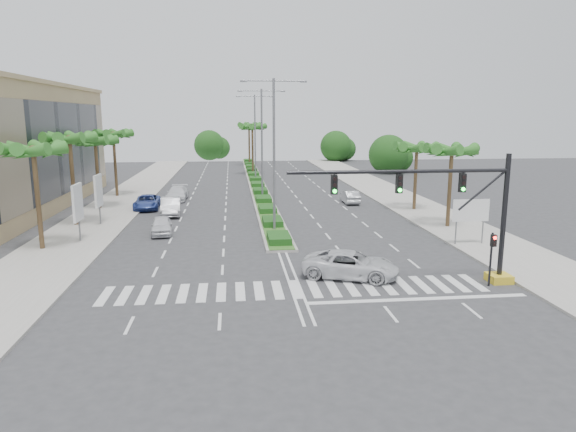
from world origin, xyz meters
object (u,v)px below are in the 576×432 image
Objects in this scene: car_parked_b at (171,206)px; car_right at (350,197)px; car_parked_a at (162,225)px; car_parked_c at (147,202)px; car_crossing at (351,265)px; car_parked_d at (177,193)px.

car_parked_b reaches higher than car_right.
car_parked_a is 0.99× the size of car_right.
car_parked_b is at bearing -53.83° from car_parked_c.
car_crossing is at bearing -63.44° from car_parked_b.
car_parked_a is at bearing -78.30° from car_parked_c.
car_parked_d reaches higher than car_parked_c.
car_parked_c is 28.30m from car_crossing.
car_parked_a is at bearing 65.13° from car_crossing.
car_parked_c is at bearing 123.93° from car_parked_b.
car_parked_c is at bearing 97.52° from car_parked_a.
car_parked_b is 0.97× the size of car_parked_d.
car_parked_a is 8.01m from car_parked_b.
car_crossing is (12.48, -20.50, -0.06)m from car_parked_b.
car_parked_d is 0.94× the size of car_crossing.
car_parked_a reaches higher than car_right.
car_crossing reaches higher than car_parked_a.
car_right is at bearing 7.63° from car_crossing.
car_crossing is at bearing -52.16° from car_parked_a.
car_right is at bearing 9.57° from car_parked_b.
car_parked_d reaches higher than car_right.
car_crossing is (12.30, -12.50, 0.07)m from car_parked_a.
car_parked_c is 0.92× the size of car_crossing.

